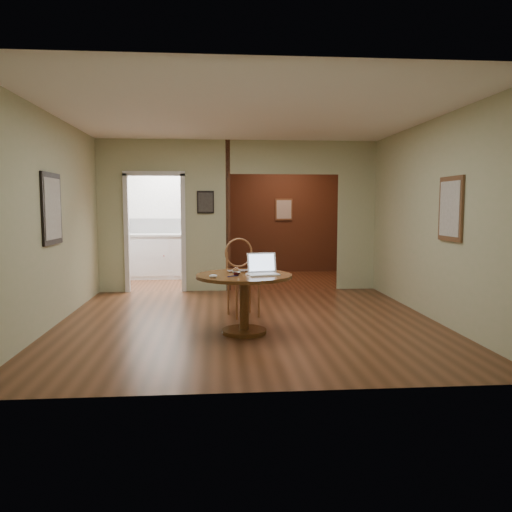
{
  "coord_description": "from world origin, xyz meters",
  "views": [
    {
      "loc": [
        -0.43,
        -6.48,
        1.54
      ],
      "look_at": [
        0.08,
        -0.2,
        0.9
      ],
      "focal_mm": 35.0,
      "sensor_mm": 36.0,
      "label": 1
    }
  ],
  "objects": [
    {
      "name": "room_shell",
      "position": [
        -0.47,
        3.1,
        1.29
      ],
      "size": [
        5.2,
        7.5,
        5.0
      ],
      "color": "white",
      "rests_on": "ground"
    },
    {
      "name": "mouse",
      "position": [
        -0.46,
        -0.84,
        0.74
      ],
      "size": [
        0.11,
        0.08,
        0.04
      ],
      "primitive_type": "ellipsoid",
      "rotation": [
        0.0,
        0.0,
        0.24
      ],
      "color": "white",
      "rests_on": "dining_table"
    },
    {
      "name": "pen",
      "position": [
        -0.23,
        -0.74,
        0.72
      ],
      "size": [
        0.13,
        0.08,
        0.01
      ],
      "primitive_type": "cylinder",
      "rotation": [
        0.0,
        1.57,
        0.57
      ],
      "color": "#0C1456",
      "rests_on": "dining_table"
    },
    {
      "name": "kitchen_cabinet",
      "position": [
        -1.35,
        4.2,
        0.47
      ],
      "size": [
        2.06,
        0.6,
        0.94
      ],
      "color": "white",
      "rests_on": "ground"
    },
    {
      "name": "closed_laptop",
      "position": [
        -0.13,
        -0.38,
        0.73
      ],
      "size": [
        0.32,
        0.24,
        0.02
      ],
      "primitive_type": "imported",
      "rotation": [
        0.0,
        0.0,
        0.21
      ],
      "color": "#B0B0B5",
      "rests_on": "dining_table"
    },
    {
      "name": "dining_table",
      "position": [
        -0.09,
        -0.57,
        0.53
      ],
      "size": [
        1.15,
        1.15,
        0.72
      ],
      "rotation": [
        0.0,
        0.0,
        0.3
      ],
      "color": "brown",
      "rests_on": "ground"
    },
    {
      "name": "floor",
      "position": [
        0.0,
        0.0,
        0.0
      ],
      "size": [
        5.0,
        5.0,
        0.0
      ],
      "primitive_type": "plane",
      "color": "#462714",
      "rests_on": "ground"
    },
    {
      "name": "wine_glass",
      "position": [
        -0.19,
        -0.67,
        0.77
      ],
      "size": [
        0.09,
        0.09,
        0.1
      ],
      "primitive_type": null,
      "color": "white",
      "rests_on": "dining_table"
    },
    {
      "name": "open_laptop",
      "position": [
        0.13,
        -0.59,
        0.79
      ],
      "size": [
        0.4,
        0.38,
        0.25
      ],
      "rotation": [
        0.0,
        0.0,
        0.21
      ],
      "color": "white",
      "rests_on": "dining_table"
    },
    {
      "name": "grocery_bag",
      "position": [
        -0.95,
        4.2,
        1.09
      ],
      "size": [
        0.36,
        0.34,
        0.29
      ],
      "primitive_type": "ellipsoid",
      "rotation": [
        0.0,
        0.0,
        0.37
      ],
      "color": "#BEB18B",
      "rests_on": "kitchen_cabinet"
    },
    {
      "name": "chair",
      "position": [
        -0.07,
        0.45,
        0.6
      ],
      "size": [
        0.58,
        0.58,
        1.09
      ],
      "rotation": [
        0.0,
        0.0,
        0.32
      ],
      "color": "brown",
      "rests_on": "ground"
    }
  ]
}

